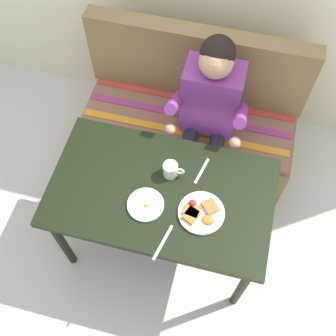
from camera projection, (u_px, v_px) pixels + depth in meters
ground_plane at (163, 238)px, 2.84m from camera, size 8.00×8.00×0.00m
table at (161, 197)px, 2.28m from camera, size 1.20×0.70×0.73m
couch at (189, 122)px, 2.92m from camera, size 1.44×0.56×1.00m
person at (209, 109)px, 2.46m from camera, size 0.45×0.61×1.21m
plate_breakfast at (200, 212)px, 2.13m from camera, size 0.24×0.24×0.05m
plate_eggs at (146, 205)px, 2.15m from camera, size 0.19×0.19×0.04m
coffee_mug at (171, 170)px, 2.21m from camera, size 0.12×0.08×0.09m
fork at (202, 171)px, 2.26m from camera, size 0.05×0.17×0.00m
knife at (163, 242)px, 2.06m from camera, size 0.06×0.20×0.00m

